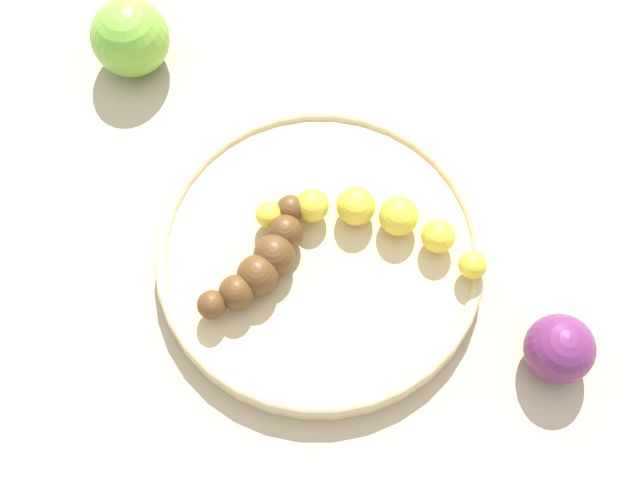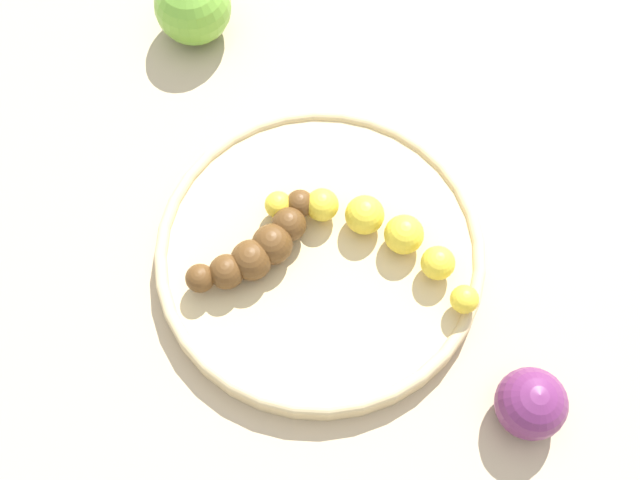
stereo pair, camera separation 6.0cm
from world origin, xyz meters
TOP-DOWN VIEW (x-y plane):
  - ground_plane at (0.00, 0.00)m, footprint 2.40×2.40m
  - fruit_bowl at (0.00, 0.00)m, footprint 0.26×0.26m
  - banana_yellow at (0.03, -0.04)m, footprint 0.05×0.18m
  - banana_overripe at (-0.03, 0.04)m, footprint 0.11×0.06m
  - plum_purple at (-0.03, -0.19)m, footprint 0.05×0.05m
  - apple_green at (0.14, 0.21)m, footprint 0.07×0.07m

SIDE VIEW (x-z plane):
  - ground_plane at x=0.00m, z-range 0.00..0.00m
  - fruit_bowl at x=0.00m, z-range 0.00..0.02m
  - plum_purple at x=-0.03m, z-range 0.00..0.05m
  - apple_green at x=0.14m, z-range 0.00..0.07m
  - banana_yellow at x=0.03m, z-range 0.02..0.05m
  - banana_overripe at x=-0.03m, z-range 0.02..0.05m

